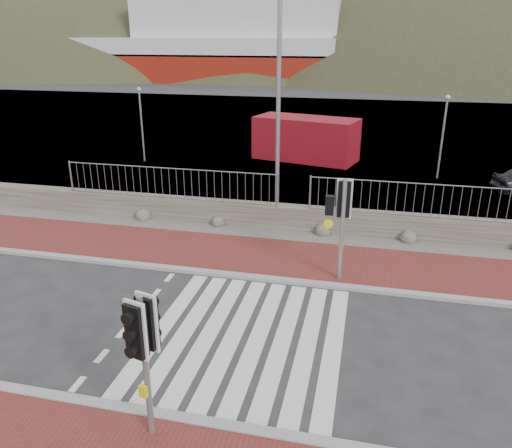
% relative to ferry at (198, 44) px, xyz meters
% --- Properties ---
extents(ground, '(220.00, 220.00, 0.00)m').
position_rel_ferry_xyz_m(ground, '(24.65, -67.90, -5.36)').
color(ground, '#28282B').
rests_on(ground, ground).
extents(sidewalk_far, '(40.00, 3.00, 0.08)m').
position_rel_ferry_xyz_m(sidewalk_far, '(24.65, -63.40, -5.32)').
color(sidewalk_far, maroon).
rests_on(sidewalk_far, ground).
extents(kerb_near, '(40.00, 0.25, 0.12)m').
position_rel_ferry_xyz_m(kerb_near, '(24.65, -70.90, -5.31)').
color(kerb_near, gray).
rests_on(kerb_near, ground).
extents(kerb_far, '(40.00, 0.25, 0.12)m').
position_rel_ferry_xyz_m(kerb_far, '(24.65, -64.90, -5.31)').
color(kerb_far, gray).
rests_on(kerb_far, ground).
extents(zebra_crossing, '(4.62, 5.60, 0.01)m').
position_rel_ferry_xyz_m(zebra_crossing, '(24.65, -67.90, -5.36)').
color(zebra_crossing, silver).
rests_on(zebra_crossing, ground).
extents(gravel_strip, '(40.00, 1.50, 0.06)m').
position_rel_ferry_xyz_m(gravel_strip, '(24.65, -61.40, -5.33)').
color(gravel_strip, '#59544C').
rests_on(gravel_strip, ground).
extents(stone_wall, '(40.00, 0.60, 0.90)m').
position_rel_ferry_xyz_m(stone_wall, '(24.65, -60.60, -4.91)').
color(stone_wall, '#4E4840').
rests_on(stone_wall, ground).
extents(railing, '(18.07, 0.07, 1.22)m').
position_rel_ferry_xyz_m(railing, '(24.65, -60.75, -3.54)').
color(railing, gray).
rests_on(railing, stone_wall).
extents(quay, '(120.00, 40.00, 0.50)m').
position_rel_ferry_xyz_m(quay, '(24.65, -40.00, -5.36)').
color(quay, '#4C4C4F').
rests_on(quay, ground).
extents(water, '(220.00, 50.00, 0.05)m').
position_rel_ferry_xyz_m(water, '(24.65, -5.00, -5.36)').
color(water, '#3F4C54').
rests_on(water, ground).
extents(ferry, '(50.00, 16.00, 20.00)m').
position_rel_ferry_xyz_m(ferry, '(0.00, 0.00, 0.00)').
color(ferry, maroon).
rests_on(ferry, ground).
extents(hills_backdrop, '(254.00, 90.00, 100.00)m').
position_rel_ferry_xyz_m(hills_backdrop, '(31.40, 20.00, -28.42)').
color(hills_backdrop, '#2A311D').
rests_on(hills_backdrop, ground).
extents(traffic_signal_near, '(0.46, 0.34, 2.90)m').
position_rel_ferry_xyz_m(traffic_signal_near, '(23.77, -71.36, -3.28)').
color(traffic_signal_near, gray).
rests_on(traffic_signal_near, ground).
extents(traffic_signal_far, '(0.75, 0.29, 3.12)m').
position_rel_ferry_xyz_m(traffic_signal_far, '(26.59, -64.44, -3.10)').
color(traffic_signal_far, gray).
rests_on(traffic_signal_far, ground).
extents(streetlight, '(1.95, 0.42, 9.18)m').
position_rel_ferry_xyz_m(streetlight, '(24.02, -59.82, -0.20)').
color(streetlight, gray).
rests_on(streetlight, ground).
extents(shipping_container, '(6.19, 3.78, 2.41)m').
position_rel_ferry_xyz_m(shipping_container, '(23.58, -49.50, -4.16)').
color(shipping_container, maroon).
rests_on(shipping_container, ground).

